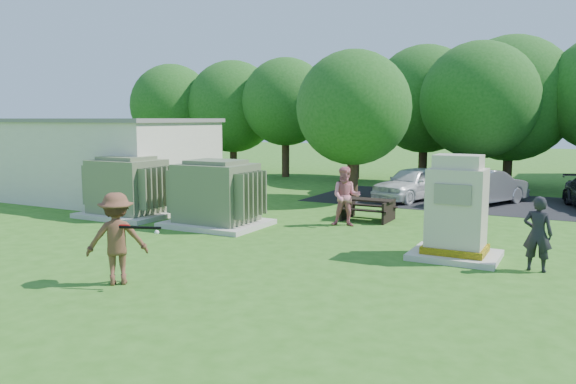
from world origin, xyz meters
The scene contains 15 objects.
ground centered at (0.00, 0.00, 0.00)m, with size 120.00×120.00×0.00m, color #2D6619.
service_building centered at (-11.00, 7.00, 1.60)m, with size 10.00×5.00×3.20m, color beige.
service_building_roof centered at (-11.00, 7.00, 3.27)m, with size 10.20×5.20×0.15m, color slate.
parking_strip centered at (7.00, 13.50, 0.01)m, with size 20.00×6.00×0.01m, color #232326.
transformer_left centered at (-6.50, 4.50, 0.97)m, with size 3.00×2.40×2.07m.
transformer_right centered at (-2.80, 4.50, 0.97)m, with size 3.00×2.40×2.07m.
generator_cabinet centered at (4.67, 3.81, 1.09)m, with size 2.05×1.68×2.50m.
picnic_table centered at (1.05, 7.66, 0.44)m, with size 1.66×1.25×0.71m.
batter centered at (-0.96, -1.58, 0.94)m, with size 1.21×0.70×1.87m, color brown.
person_by_generator centered at (6.49, 3.44, 0.84)m, with size 0.61×0.40×1.68m, color black.
person_at_picnic centered at (0.79, 6.36, 0.93)m, with size 0.91×0.71×1.87m, color #D26F7E.
car_white centered at (1.09, 13.00, 0.69)m, with size 1.63×4.06×1.38m, color white.
car_silver_a centered at (3.89, 13.04, 0.70)m, with size 1.48×4.25×1.40m, color #A9A9AE.
batting_equipment centered at (-0.32, -1.61, 1.22)m, with size 0.95×0.34×0.14m.
tree_row centered at (1.75, 18.50, 4.15)m, with size 41.30×13.30×7.30m.
Camera 1 is at (7.30, -9.77, 3.34)m, focal length 35.00 mm.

